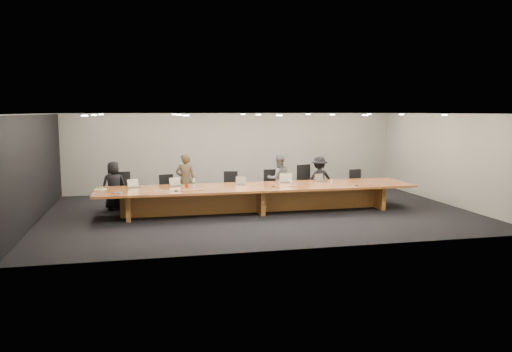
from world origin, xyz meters
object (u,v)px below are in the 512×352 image
at_px(person_c, 279,179).
at_px(laptop_c, 241,181).
at_px(chair_far_left, 123,191).
at_px(chair_far_right, 358,185).
at_px(chair_mid_right, 272,187).
at_px(person_d, 319,179).
at_px(chair_right, 308,183).
at_px(conference_table, 258,194).
at_px(chair_mid_left, 231,188).
at_px(chair_left, 169,191).
at_px(laptop_a, 134,184).
at_px(laptop_d, 285,178).
at_px(person_a, 114,185).
at_px(paper_cup_near, 291,182).
at_px(laptop_b, 176,182).
at_px(mic_right, 357,185).
at_px(paper_cup_far, 331,181).
at_px(mic_left, 176,191).
at_px(amber_mug, 187,186).
at_px(av_box, 117,193).
at_px(water_bottle, 194,183).
at_px(person_b, 186,180).
at_px(laptop_e, 322,178).
at_px(mic_center, 273,187).

relative_size(person_c, laptop_c, 4.94).
bearing_deg(chair_far_left, chair_far_right, -2.13).
bearing_deg(person_c, chair_mid_right, 6.14).
distance_m(chair_far_left, person_d, 6.10).
bearing_deg(laptop_c, chair_right, 41.49).
xyz_separation_m(conference_table, chair_far_right, (3.61, 1.20, -0.02)).
xyz_separation_m(chair_mid_left, chair_far_right, (4.17, -0.10, -0.02)).
xyz_separation_m(chair_left, chair_right, (4.40, 0.16, 0.09)).
relative_size(chair_left, chair_mid_left, 0.97).
height_order(person_d, laptop_a, person_d).
distance_m(chair_left, chair_right, 4.41).
height_order(chair_right, laptop_c, chair_right).
distance_m(conference_table, laptop_d, 1.06).
xyz_separation_m(person_a, person_c, (4.97, -0.07, 0.05)).
bearing_deg(chair_right, paper_cup_near, -149.12).
height_order(person_c, laptop_b, person_c).
bearing_deg(laptop_c, chair_far_right, 31.00).
bearing_deg(mic_right, paper_cup_far, 121.56).
height_order(paper_cup_near, mic_left, paper_cup_near).
bearing_deg(chair_left, chair_mid_right, -16.89).
bearing_deg(laptop_c, amber_mug, -154.02).
xyz_separation_m(laptop_b, laptop_c, (1.83, -0.08, -0.01)).
xyz_separation_m(conference_table, av_box, (-3.86, -0.51, 0.25)).
height_order(chair_far_right, water_bottle, chair_far_right).
distance_m(chair_mid_right, water_bottle, 2.76).
distance_m(person_b, paper_cup_far, 4.36).
bearing_deg(person_b, water_bottle, 106.78).
bearing_deg(person_c, chair_far_right, 178.36).
xyz_separation_m(person_c, laptop_e, (1.11, -0.85, 0.11)).
bearing_deg(laptop_a, water_bottle, -33.63).
xyz_separation_m(laptop_c, paper_cup_near, (1.50, -0.02, -0.07)).
bearing_deg(chair_mid_left, laptop_e, -13.07).
xyz_separation_m(person_c, mic_center, (-0.57, -1.49, 0.00)).
bearing_deg(mic_center, chair_right, 45.75).
xyz_separation_m(person_a, laptop_b, (1.76, -0.86, 0.16)).
height_order(person_c, mic_center, person_c).
height_order(person_b, laptop_d, person_b).
bearing_deg(mic_center, mic_right, -7.15).
relative_size(laptop_d, laptop_e, 1.16).
bearing_deg(laptop_e, chair_far_right, 5.34).
xyz_separation_m(chair_far_left, mic_center, (4.17, -1.50, 0.21)).
height_order(chair_mid_right, av_box, chair_mid_right).
distance_m(chair_far_right, amber_mug, 5.74).
height_order(chair_far_left, chair_mid_right, chair_far_left).
bearing_deg(chair_mid_right, chair_right, 8.20).
bearing_deg(paper_cup_near, mic_center, -139.27).
distance_m(laptop_e, mic_right, 1.18).
distance_m(chair_mid_left, chair_mid_right, 1.29).
relative_size(chair_mid_right, laptop_d, 2.89).
height_order(laptop_a, amber_mug, laptop_a).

